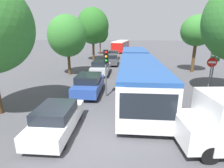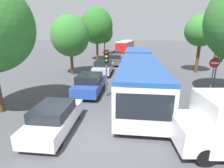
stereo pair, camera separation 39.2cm
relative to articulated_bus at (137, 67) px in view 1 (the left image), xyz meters
The scene contains 15 objects.
ground_plane 9.41m from the articulated_bus, 101.50° to the right, with size 200.00×200.00×0.00m, color #47474C.
articulated_bus is the anchor object (origin of this frame).
city_bus_rear 28.87m from the articulated_bus, 97.39° to the left, with size 3.57×11.88×2.52m.
queued_car_white 9.41m from the articulated_bus, 113.22° to the right, with size 1.86×3.97×1.35m.
queued_car_blue 4.78m from the articulated_bus, 139.93° to the right, with size 2.06×4.41×1.50m.
queued_car_silver 5.33m from the articulated_bus, 138.56° to the left, with size 2.07×4.43×1.51m.
queued_car_graphite 10.15m from the articulated_bus, 110.54° to the left, with size 2.09×4.46×1.52m.
queued_car_tan 16.05m from the articulated_bus, 104.27° to the left, with size 1.97×4.20×1.43m.
traffic_light 4.31m from the articulated_bus, 121.30° to the right, with size 0.38×0.40×3.40m.
no_entry_sign 5.80m from the articulated_bus, 22.13° to the right, with size 0.70×0.08×2.82m.
direction_sign_post 6.13m from the articulated_bus, 11.04° to the right, with size 0.11×1.40×3.60m.
tree_left_mid 8.34m from the articulated_bus, 158.91° to the left, with size 4.06×4.06×6.36m.
tree_left_far 15.64m from the articulated_bus, 117.99° to the left, with size 5.13×5.13×8.35m.
tree_left_distant 23.58m from the articulated_bus, 109.19° to the left, with size 3.55×3.55×6.63m.
tree_right_mid 9.49m from the articulated_bus, 42.06° to the left, with size 3.58×3.58×6.45m.
Camera 1 is at (1.67, -6.43, 4.55)m, focal length 28.00 mm.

